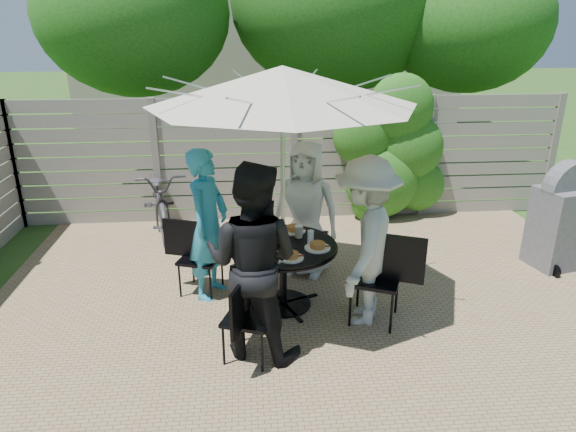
{
  "coord_description": "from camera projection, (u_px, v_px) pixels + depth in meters",
  "views": [
    {
      "loc": [
        -0.72,
        -4.36,
        2.81
      ],
      "look_at": [
        -0.29,
        0.59,
        0.94
      ],
      "focal_mm": 32.0,
      "sensor_mm": 36.0,
      "label": 1
    }
  ],
  "objects": [
    {
      "name": "backyard_envelope",
      "position": [
        271.0,
        32.0,
        13.8
      ],
      "size": [
        60.0,
        60.0,
        5.0
      ],
      "color": "#2A5119",
      "rests_on": "ground"
    },
    {
      "name": "patio_table",
      "position": [
        283.0,
        263.0,
        5.27
      ],
      "size": [
        1.42,
        1.42,
        0.71
      ],
      "rotation": [
        0.0,
        0.0,
        -0.4
      ],
      "color": "black",
      "rests_on": "ground"
    },
    {
      "name": "umbrella",
      "position": [
        282.0,
        86.0,
        4.64
      ],
      "size": [
        3.32,
        3.32,
        2.46
      ],
      "rotation": [
        0.0,
        0.0,
        -0.4
      ],
      "color": "silver",
      "rests_on": "ground"
    },
    {
      "name": "chair_back",
      "position": [
        308.0,
        248.0,
        6.22
      ],
      "size": [
        0.54,
        0.65,
        0.85
      ],
      "rotation": [
        0.0,
        0.0,
        4.31
      ],
      "color": "black",
      "rests_on": "ground"
    },
    {
      "name": "person_back",
      "position": [
        306.0,
        210.0,
        5.9
      ],
      "size": [
        0.92,
        0.77,
        1.6
      ],
      "primitive_type": "imported",
      "rotation": [
        0.0,
        0.0,
        5.89
      ],
      "color": "silver",
      "rests_on": "ground"
    },
    {
      "name": "chair_left",
      "position": [
        200.0,
        272.0,
        5.63
      ],
      "size": [
        0.65,
        0.52,
        0.85
      ],
      "rotation": [
        0.0,
        0.0,
        5.96
      ],
      "color": "black",
      "rests_on": "ground"
    },
    {
      "name": "person_left",
      "position": [
        208.0,
        225.0,
        5.39
      ],
      "size": [
        0.59,
        0.71,
        1.64
      ],
      "primitive_type": "imported",
      "rotation": [
        0.0,
        0.0,
        7.46
      ],
      "color": "teal",
      "rests_on": "ground"
    },
    {
      "name": "chair_front",
      "position": [
        249.0,
        334.0,
        4.5
      ],
      "size": [
        0.52,
        0.65,
        0.84
      ],
      "rotation": [
        0.0,
        0.0,
        1.22
      ],
      "color": "black",
      "rests_on": "ground"
    },
    {
      "name": "person_front",
      "position": [
        253.0,
        262.0,
        4.39
      ],
      "size": [
        1.06,
        0.96,
        1.78
      ],
      "primitive_type": "imported",
      "rotation": [
        0.0,
        0.0,
        2.75
      ],
      "color": "black",
      "rests_on": "ground"
    },
    {
      "name": "chair_right",
      "position": [
        376.0,
        296.0,
        5.07
      ],
      "size": [
        0.73,
        0.6,
        0.96
      ],
      "rotation": [
        0.0,
        0.0,
        2.74
      ],
      "color": "black",
      "rests_on": "ground"
    },
    {
      "name": "person_right",
      "position": [
        365.0,
        242.0,
        4.91
      ],
      "size": [
        1.0,
        1.25,
        1.69
      ],
      "primitive_type": "imported",
      "rotation": [
        0.0,
        0.0,
        4.32
      ],
      "color": "#B1B3AE",
      "rests_on": "ground"
    },
    {
      "name": "plate_back",
      "position": [
        294.0,
        229.0,
        5.51
      ],
      "size": [
        0.26,
        0.26,
        0.06
      ],
      "color": "white",
      "rests_on": "patio_table"
    },
    {
      "name": "plate_left",
      "position": [
        250.0,
        238.0,
        5.29
      ],
      "size": [
        0.26,
        0.26,
        0.06
      ],
      "color": "white",
      "rests_on": "patio_table"
    },
    {
      "name": "plate_front",
      "position": [
        271.0,
        256.0,
        4.87
      ],
      "size": [
        0.26,
        0.26,
        0.06
      ],
      "color": "white",
      "rests_on": "patio_table"
    },
    {
      "name": "plate_right",
      "position": [
        317.0,
        246.0,
        5.08
      ],
      "size": [
        0.26,
        0.26,
        0.06
      ],
      "color": "white",
      "rests_on": "patio_table"
    },
    {
      "name": "plate_extra",
      "position": [
        291.0,
        256.0,
        4.87
      ],
      "size": [
        0.24,
        0.24,
        0.06
      ],
      "color": "white",
      "rests_on": "patio_table"
    },
    {
      "name": "glass_back",
      "position": [
        281.0,
        228.0,
        5.43
      ],
      "size": [
        0.07,
        0.07,
        0.14
      ],
      "primitive_type": "cylinder",
      "color": "silver",
      "rests_on": "patio_table"
    },
    {
      "name": "glass_left",
      "position": [
        255.0,
        239.0,
        5.15
      ],
      "size": [
        0.07,
        0.07,
        0.14
      ],
      "primitive_type": "cylinder",
      "color": "silver",
      "rests_on": "patio_table"
    },
    {
      "name": "glass_right",
      "position": [
        311.0,
        237.0,
        5.19
      ],
      "size": [
        0.07,
        0.07,
        0.14
      ],
      "primitive_type": "cylinder",
      "color": "silver",
      "rests_on": "patio_table"
    },
    {
      "name": "syrup_jug",
      "position": [
        279.0,
        234.0,
        5.23
      ],
      "size": [
        0.09,
        0.09,
        0.16
      ],
      "primitive_type": "cylinder",
      "color": "#59280C",
      "rests_on": "patio_table"
    },
    {
      "name": "coffee_cup",
      "position": [
        299.0,
        232.0,
        5.34
      ],
      "size": [
        0.08,
        0.08,
        0.12
      ],
      "primitive_type": "cylinder",
      "color": "#C6B293",
      "rests_on": "patio_table"
    },
    {
      "name": "bicycle",
      "position": [
        160.0,
        200.0,
        7.21
      ],
      "size": [
        1.03,
        1.94,
        0.97
      ],
      "primitive_type": "imported",
      "rotation": [
        0.0,
        0.0,
        0.22
      ],
      "color": "#333338",
      "rests_on": "ground"
    },
    {
      "name": "bbq_grill",
      "position": [
        563.0,
        220.0,
        6.14
      ],
      "size": [
        0.75,
        0.63,
        1.33
      ],
      "rotation": [
        0.0,
        0.0,
        0.23
      ],
      "color": "slate",
      "rests_on": "ground"
    }
  ]
}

